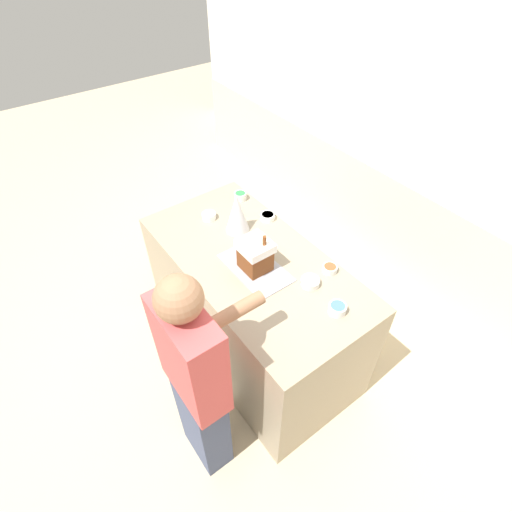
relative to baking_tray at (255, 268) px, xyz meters
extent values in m
plane|color=#C6B28E|center=(-0.07, 0.03, -0.95)|extent=(12.00, 12.00, 0.00)
cube|color=white|center=(-0.07, 2.20, 0.35)|extent=(8.00, 0.05, 2.60)
cube|color=beige|center=(-0.07, 1.88, -0.50)|extent=(6.00, 0.60, 0.90)
cube|color=gray|center=(-0.07, 0.03, -0.48)|extent=(1.64, 0.82, 0.95)
cube|color=#9E9EA8|center=(0.00, 0.00, 0.00)|extent=(0.48, 0.27, 0.01)
cube|color=brown|center=(0.00, 0.00, 0.08)|extent=(0.17, 0.16, 0.15)
cube|color=white|center=(0.00, 0.00, 0.18)|extent=(0.19, 0.18, 0.06)
cylinder|color=brown|center=(0.05, 0.03, 0.24)|extent=(0.02, 0.02, 0.06)
cone|color=silver|center=(-0.38, 0.13, 0.14)|extent=(0.17, 0.17, 0.30)
cylinder|color=white|center=(0.55, 0.16, 0.02)|extent=(0.10, 0.10, 0.05)
cylinder|color=#4770DB|center=(0.55, 0.16, 0.04)|extent=(0.08, 0.08, 0.01)
cylinder|color=white|center=(-0.60, 0.03, 0.02)|extent=(0.10, 0.10, 0.05)
cylinder|color=white|center=(-0.60, 0.03, 0.04)|extent=(0.08, 0.08, 0.01)
cylinder|color=silver|center=(0.31, 0.18, 0.02)|extent=(0.11, 0.11, 0.04)
cylinder|color=yellow|center=(0.31, 0.18, 0.03)|extent=(0.09, 0.09, 0.01)
cylinder|color=silver|center=(-0.67, 0.35, 0.02)|extent=(0.09, 0.09, 0.05)
cylinder|color=green|center=(-0.67, 0.35, 0.04)|extent=(0.08, 0.08, 0.01)
cylinder|color=silver|center=(0.30, 0.36, 0.02)|extent=(0.09, 0.09, 0.04)
cylinder|color=brown|center=(0.30, 0.36, 0.03)|extent=(0.08, 0.08, 0.01)
cylinder|color=white|center=(-0.35, 0.37, 0.02)|extent=(0.10, 0.10, 0.04)
cylinder|color=yellow|center=(-0.35, 0.37, 0.03)|extent=(0.09, 0.09, 0.01)
cube|color=#424C6B|center=(0.39, -0.67, -0.57)|extent=(0.32, 0.18, 0.78)
cube|color=#CC4C4C|center=(0.39, -0.67, 0.13)|extent=(0.42, 0.19, 0.62)
sphere|color=#996B4C|center=(0.39, -0.67, 0.54)|extent=(0.21, 0.21, 0.21)
cylinder|color=#996B4C|center=(0.39, -0.46, 0.27)|extent=(0.07, 0.42, 0.07)
camera|label=1|loc=(1.42, -1.04, 1.77)|focal=28.00mm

